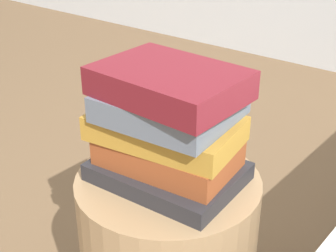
# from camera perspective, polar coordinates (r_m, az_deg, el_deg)

# --- Properties ---
(book_charcoal) EXTENTS (0.29, 0.22, 0.04)m
(book_charcoal) POSITION_cam_1_polar(r_m,az_deg,el_deg) (0.99, 0.01, -5.33)
(book_charcoal) COLOR #28282D
(book_charcoal) RESTS_ON side_table
(book_rust) EXTENTS (0.27, 0.19, 0.05)m
(book_rust) POSITION_cam_1_polar(r_m,az_deg,el_deg) (0.97, 0.11, -2.98)
(book_rust) COLOR #994723
(book_rust) RESTS_ON book_charcoal
(book_ochre) EXTENTS (0.30, 0.20, 0.05)m
(book_ochre) POSITION_cam_1_polar(r_m,az_deg,el_deg) (0.95, -0.14, -0.18)
(book_ochre) COLOR #B7842D
(book_ochre) RESTS_ON book_rust
(book_slate) EXTENTS (0.25, 0.23, 0.05)m
(book_slate) POSITION_cam_1_polar(r_m,az_deg,el_deg) (0.92, 0.04, 2.52)
(book_slate) COLOR slate
(book_slate) RESTS_ON book_ochre
(book_maroon) EXTENTS (0.27, 0.20, 0.05)m
(book_maroon) POSITION_cam_1_polar(r_m,az_deg,el_deg) (0.89, 0.18, 5.07)
(book_maroon) COLOR maroon
(book_maroon) RESTS_ON book_slate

